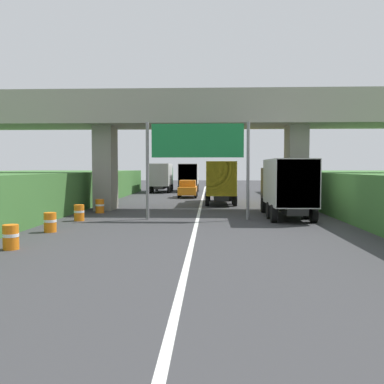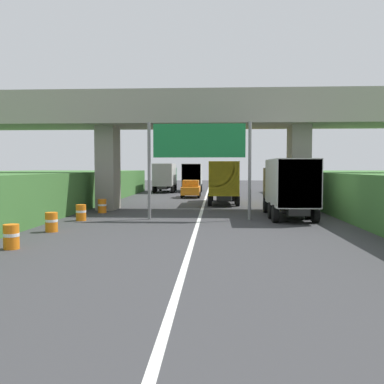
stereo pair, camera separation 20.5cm
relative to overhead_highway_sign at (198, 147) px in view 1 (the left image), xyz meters
The scene contains 12 objects.
lane_centre_stripe 4.10m from the overhead_highway_sign, 90.00° to the right, with size 0.20×86.87×0.01m, color white.
overpass_bridge 6.00m from the overhead_highway_sign, 90.00° to the left, with size 40.00×4.80×8.03m.
overhead_highway_sign is the anchor object (origin of this frame).
truck_black 5.77m from the overhead_highway_sign, 12.82° to the left, with size 2.44×7.30×3.44m.
truck_green 28.12m from the overhead_highway_sign, 100.57° to the left, with size 2.44×7.30×3.44m.
truck_silver 29.71m from the overhead_highway_sign, 93.71° to the left, with size 2.44×7.30×3.44m.
truck_yellow 11.33m from the overhead_highway_sign, 81.88° to the left, with size 2.44×7.30×3.44m.
car_orange 18.54m from the overhead_highway_sign, 94.67° to the left, with size 1.86×4.10×1.72m.
construction_barrel_2 11.83m from the overhead_highway_sign, 125.14° to the right, with size 0.57×0.57×0.90m.
construction_barrel_3 9.07m from the overhead_highway_sign, 142.75° to the right, with size 0.57×0.57×0.90m.
construction_barrel_4 7.55m from the overhead_highway_sign, behind, with size 0.57×0.57×0.90m.
construction_barrel_5 8.14m from the overhead_highway_sign, 152.91° to the left, with size 0.57×0.57×0.90m.
Camera 1 is at (0.69, -0.58, 2.95)m, focal length 40.02 mm.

